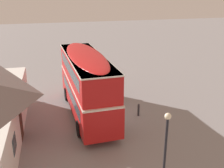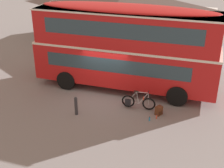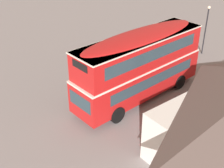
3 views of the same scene
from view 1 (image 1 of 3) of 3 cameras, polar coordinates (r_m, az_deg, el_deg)
name	(u,v)px [view 1 (image 1 of 3)]	position (r m, az deg, el deg)	size (l,w,h in m)	color
ground_plane	(106,116)	(20.67, -1.21, -6.71)	(120.00, 120.00, 0.00)	gray
double_decker_bus	(87,81)	(20.06, -5.41, 0.57)	(10.26, 2.91, 4.79)	black
touring_bicycle	(110,100)	(22.49, -0.52, -3.39)	(1.75, 0.53, 1.01)	black
backpack_on_ground	(109,96)	(23.65, -0.63, -2.48)	(0.39, 0.42, 0.51)	#592D19
water_bottle_red_squeeze	(114,97)	(23.78, 0.32, -2.74)	(0.07, 0.07, 0.24)	#D84C33
water_bottle_blue_sports	(118,98)	(23.61, 1.19, -2.94)	(0.07, 0.07, 0.22)	#338CBF
street_lamp	(165,150)	(11.83, 11.22, -13.52)	(0.28, 0.28, 4.49)	black
kerb_bollard	(139,110)	(20.54, 5.64, -5.43)	(0.16, 0.16, 0.97)	#333338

